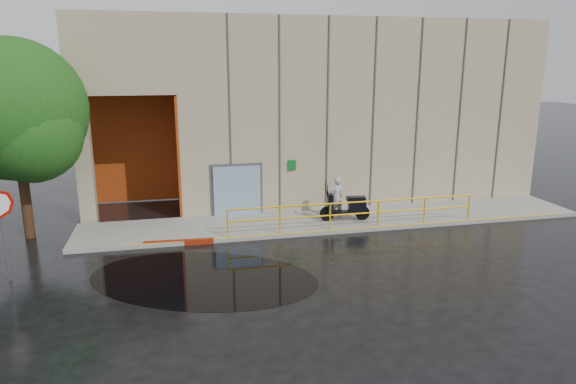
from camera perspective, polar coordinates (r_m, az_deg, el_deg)
name	(u,v)px	position (r m, az deg, el deg)	size (l,w,h in m)	color
ground	(256,274)	(15.68, -3.56, -9.07)	(120.00, 120.00, 0.00)	black
sidewalk	(337,220)	(20.67, 5.41, -3.10)	(20.00, 3.00, 0.15)	gray
building	(319,103)	(26.34, 3.51, 9.81)	(20.00, 10.17, 8.00)	tan
guardrail	(354,214)	(19.35, 7.40, -2.48)	(9.56, 0.06, 1.03)	#EEB10C
person	(336,197)	(20.54, 5.40, -0.58)	(0.60, 0.40, 1.65)	#ADADB2
scooter	(346,199)	(20.17, 6.45, -0.75)	(2.01, 0.92, 1.53)	black
stop_sign	(1,216)	(16.62, -29.28, -2.33)	(0.65, 0.57, 2.73)	#5E5E63
red_curb	(179,243)	(18.37, -12.04, -5.52)	(2.40, 0.18, 0.18)	maroon
puddle	(203,278)	(15.55, -9.43, -9.43)	(6.86, 4.22, 0.01)	black
tree_near	(18,116)	(20.00, -27.77, 7.52)	(4.91, 4.91, 7.08)	#322010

